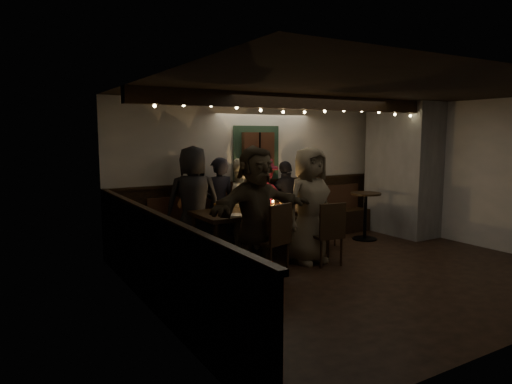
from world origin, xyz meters
TOP-DOWN VIEW (x-y plane):
  - room at (1.07, 1.42)m, footprint 6.02×5.01m
  - dining_table at (-0.71, 1.40)m, footprint 2.22×0.95m
  - chair_near_left at (-1.07, 0.49)m, footprint 0.59×0.59m
  - chair_near_right at (-0.11, 0.45)m, footprint 0.49×0.49m
  - chair_end at (0.54, 1.42)m, footprint 0.48×0.48m
  - high_top at (1.63, 1.46)m, footprint 0.56×0.56m
  - person_a at (-1.64, 2.04)m, footprint 1.00×0.78m
  - person_b at (-1.15, 2.10)m, footprint 0.62×0.43m
  - person_c at (-0.80, 2.03)m, footprint 0.89×0.77m
  - person_d at (-0.32, 2.04)m, footprint 1.09×0.69m
  - person_e at (0.25, 2.11)m, footprint 0.90×0.41m
  - person_f at (-1.27, 0.65)m, footprint 1.77×0.77m
  - person_g at (-0.26, 0.75)m, footprint 0.94×0.67m

SIDE VIEW (x-z plane):
  - chair_end at x=0.54m, z-range 0.05..0.88m
  - chair_near_right at x=-0.11m, z-range 0.06..1.04m
  - high_top at x=1.63m, z-range 0.12..1.02m
  - chair_near_left at x=-1.07m, z-range 0.07..1.10m
  - dining_table at x=-0.71m, z-range 0.24..1.21m
  - person_e at x=0.25m, z-range 0.00..1.51m
  - person_c at x=-0.80m, z-range 0.00..1.59m
  - person_d at x=-0.32m, z-range 0.00..1.61m
  - person_b at x=-1.15m, z-range 0.00..1.61m
  - person_g at x=-0.26m, z-range 0.00..1.80m
  - person_a at x=-1.64m, z-range 0.00..1.81m
  - person_f at x=-1.27m, z-range 0.00..1.85m
  - room at x=1.07m, z-range -0.24..2.38m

